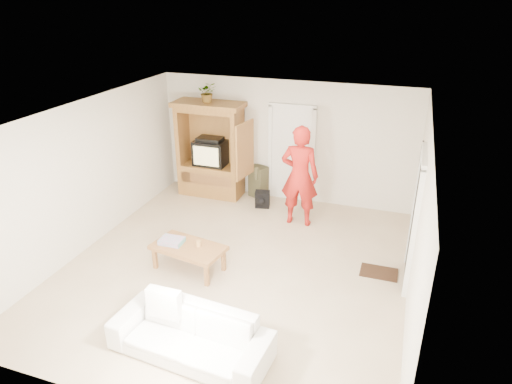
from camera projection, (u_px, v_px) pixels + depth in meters
floor at (235, 267)px, 7.66m from camera, size 6.00×6.00×0.00m
ceiling at (232, 115)px, 6.60m from camera, size 6.00×6.00×0.00m
wall_back at (285, 141)px, 9.73m from camera, size 5.50×0.00×5.50m
wall_front at (124, 315)px, 4.54m from camera, size 5.50×0.00×5.50m
wall_left at (87, 175)px, 7.95m from camera, size 0.00×6.00×6.00m
wall_right at (418, 223)px, 6.32m from camera, size 0.00×6.00×6.00m
armoire at (212, 156)px, 10.06m from camera, size 1.82×1.14×2.10m
door_back at (291, 155)px, 9.77m from camera, size 0.85×0.05×2.04m
doorway_right at (415, 222)px, 6.96m from camera, size 0.05×0.90×2.04m
framed_picture at (421, 159)px, 7.85m from camera, size 0.03×0.60×0.48m
doormat at (379, 272)px, 7.50m from camera, size 0.60×0.40×0.02m
plant at (207, 92)px, 9.47m from camera, size 0.49×0.47×0.42m
man at (300, 176)px, 8.72m from camera, size 0.75×0.51×2.00m
sofa at (190, 335)px, 5.72m from camera, size 2.11×0.98×0.60m
coffee_table at (188, 249)px, 7.45m from camera, size 1.27×0.83×0.44m
towel at (172, 241)px, 7.50m from camera, size 0.38×0.29×0.08m
candle at (199, 243)px, 7.41m from camera, size 0.08×0.08×0.10m
backpack_black at (262, 200)px, 9.67m from camera, size 0.33×0.24×0.37m
backpack_olive at (258, 181)px, 10.14m from camera, size 0.46×0.41×0.71m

